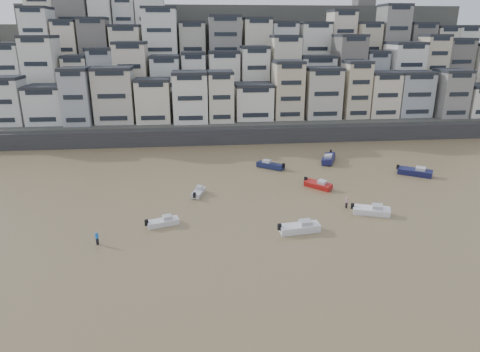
{
  "coord_description": "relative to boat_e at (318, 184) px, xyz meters",
  "views": [
    {
      "loc": [
        -2.73,
        -29.1,
        24.15
      ],
      "look_at": [
        3.58,
        30.0,
        4.0
      ],
      "focal_mm": 32.0,
      "sensor_mm": 36.0,
      "label": 1
    }
  ],
  "objects": [
    {
      "name": "boat_i",
      "position": [
        6.1,
        14.07,
        0.22
      ],
      "size": [
        4.74,
        6.96,
        1.82
      ],
      "primitive_type": null,
      "rotation": [
        0.0,
        0.0,
        -2.0
      ],
      "color": "#161846",
      "rests_on": "ground"
    },
    {
      "name": "person_pink",
      "position": [
        1.82,
        -8.34,
        0.18
      ],
      "size": [
        0.44,
        0.44,
        1.74
      ],
      "primitive_type": null,
      "color": "tan",
      "rests_on": "ground"
    },
    {
      "name": "boat_b",
      "position": [
        4.43,
        -11.05,
        0.05
      ],
      "size": [
        5.74,
        3.48,
        1.49
      ],
      "primitive_type": null,
      "rotation": [
        0.0,
        0.0,
        -0.33
      ],
      "color": "white",
      "rests_on": "ground"
    },
    {
      "name": "harbor_wall",
      "position": [
        -6.77,
        30.73,
        1.06
      ],
      "size": [
        140.0,
        3.0,
        3.5
      ],
      "primitive_type": "cube",
      "color": "#38383A",
      "rests_on": "ground"
    },
    {
      "name": "boat_j",
      "position": [
        -24.13,
        -11.57,
        -0.07
      ],
      "size": [
        4.78,
        2.87,
        1.24
      ],
      "primitive_type": null,
      "rotation": [
        0.0,
        0.0,
        0.33
      ],
      "color": "silver",
      "rests_on": "ground"
    },
    {
      "name": "boat_f",
      "position": [
        -19.36,
        -1.03,
        -0.1
      ],
      "size": [
        2.63,
        4.57,
        1.19
      ],
      "primitive_type": null,
      "rotation": [
        0.0,
        0.0,
        1.28
      ],
      "color": "silver",
      "rests_on": "ground"
    },
    {
      "name": "boat_e",
      "position": [
        0.0,
        0.0,
        0.0
      ],
      "size": [
        4.65,
        4.87,
        1.38
      ],
      "primitive_type": null,
      "rotation": [
        0.0,
        0.0,
        -0.83
      ],
      "color": "#A11613",
      "rests_on": "ground"
    },
    {
      "name": "boat_a",
      "position": [
        -6.78,
        -15.35,
        0.08
      ],
      "size": [
        5.89,
        2.59,
        1.55
      ],
      "primitive_type": null,
      "rotation": [
        0.0,
        0.0,
        0.13
      ],
      "color": "silver",
      "rests_on": "ground"
    },
    {
      "name": "hillside",
      "position": [
        -2.04,
        70.57,
        12.32
      ],
      "size": [
        141.04,
        66.0,
        50.0
      ],
      "color": "#4C4C47",
      "rests_on": "ground"
    },
    {
      "name": "boat_g",
      "position": [
        18.83,
        4.55,
        0.16
      ],
      "size": [
        6.29,
        5.22,
        1.7
      ],
      "primitive_type": null,
      "rotation": [
        0.0,
        0.0,
        -0.6
      ],
      "color": "#161844",
      "rests_on": "ground"
    },
    {
      "name": "ground",
      "position": [
        -16.77,
        -34.27,
        -0.69
      ],
      "size": [
        400.0,
        400.0,
        0.0
      ],
      "primitive_type": "plane",
      "color": "olive",
      "rests_on": "ground"
    },
    {
      "name": "boat_h",
      "position": [
        -5.81,
        11.4,
        0.09
      ],
      "size": [
        5.64,
        4.98,
        1.56
      ],
      "primitive_type": null,
      "rotation": [
        0.0,
        0.0,
        2.48
      ],
      "color": "#141B40",
      "rests_on": "ground"
    },
    {
      "name": "person_blue",
      "position": [
        -31.57,
        -16.09,
        0.18
      ],
      "size": [
        0.44,
        0.44,
        1.74
      ],
      "primitive_type": null,
      "color": "blue",
      "rests_on": "ground"
    }
  ]
}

